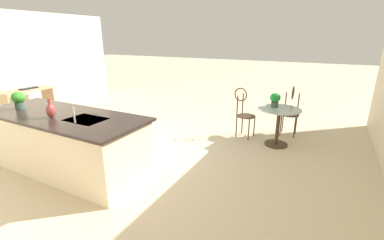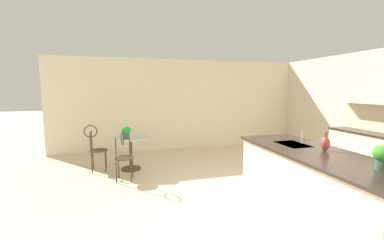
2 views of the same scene
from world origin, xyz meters
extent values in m
plane|color=beige|center=(0.00, 0.00, 0.00)|extent=(40.00, 40.00, 0.00)
cube|color=beige|center=(0.30, 0.85, 0.44)|extent=(2.70, 0.96, 0.88)
cube|color=#2D231E|center=(0.30, 0.85, 0.90)|extent=(2.80, 1.06, 0.04)
cube|color=#B2B5BA|center=(-0.25, 0.85, 0.91)|extent=(0.56, 0.40, 0.03)
cylinder|color=#3D2D1E|center=(-2.50, -1.70, 0.01)|extent=(0.44, 0.44, 0.03)
cylinder|color=#3D2D1E|center=(-2.50, -1.70, 0.38)|extent=(0.07, 0.07, 0.69)
cylinder|color=#B2C6C1|center=(-2.50, -1.70, 0.73)|extent=(0.80, 0.80, 0.01)
cylinder|color=#3D2D1E|center=(-2.75, -2.26, 0.23)|extent=(0.02, 0.02, 0.45)
cylinder|color=#3D2D1E|center=(-2.47, -2.25, 0.23)|extent=(0.02, 0.02, 0.45)
cylinder|color=#3D2D1E|center=(-2.75, -2.54, 0.23)|extent=(0.02, 0.02, 0.45)
cylinder|color=#3D2D1E|center=(-2.47, -2.53, 0.23)|extent=(0.02, 0.02, 0.45)
cylinder|color=#3D2D1E|center=(-2.61, -2.40, 0.46)|extent=(0.39, 0.39, 0.02)
cylinder|color=#3D2D1E|center=(-2.74, -2.55, 0.68)|extent=(0.02, 0.02, 0.45)
cylinder|color=#3D2D1E|center=(-2.48, -2.54, 0.68)|extent=(0.02, 0.02, 0.45)
torus|color=#3D2D1E|center=(-2.61, -2.55, 0.90)|extent=(0.03, 0.28, 0.28)
cylinder|color=#3D2D1E|center=(-1.98, -1.97, 0.23)|extent=(0.03, 0.03, 0.45)
cylinder|color=#3D2D1E|center=(-1.94, -1.69, 0.23)|extent=(0.03, 0.03, 0.45)
cylinder|color=#3D2D1E|center=(-1.70, -2.01, 0.23)|extent=(0.03, 0.03, 0.45)
cylinder|color=#3D2D1E|center=(-1.66, -1.73, 0.23)|extent=(0.03, 0.03, 0.45)
cylinder|color=#3D2D1E|center=(-1.82, -1.85, 0.46)|extent=(0.43, 0.43, 0.02)
cylinder|color=#3D2D1E|center=(-1.69, -2.00, 0.68)|extent=(0.03, 0.03, 0.45)
cylinder|color=#3D2D1E|center=(-1.65, -1.74, 0.68)|extent=(0.03, 0.03, 0.45)
torus|color=#3D2D1E|center=(-1.67, -1.87, 0.90)|extent=(0.28, 0.06, 0.28)
cylinder|color=#B2B5BA|center=(-0.25, 1.03, 1.03)|extent=(0.02, 0.02, 0.22)
cube|color=tan|center=(3.65, -1.16, 0.35)|extent=(0.54, 0.04, 0.71)
cube|color=tan|center=(3.65, 0.00, 0.35)|extent=(0.54, 0.04, 0.71)
cube|color=tan|center=(3.65, -0.58, 0.72)|extent=(0.60, 1.20, 0.03)
cube|color=black|center=(3.67, -0.68, 0.75)|extent=(0.16, 0.44, 0.02)
cube|color=#333335|center=(3.67, -0.68, 0.77)|extent=(0.13, 0.40, 0.01)
cylinder|color=#385147|center=(-2.38, -1.79, 0.79)|extent=(0.13, 0.13, 0.11)
ellipsoid|color=#1C8631|center=(-2.38, -1.79, 0.93)|extent=(0.19, 0.19, 0.18)
cylinder|color=#385147|center=(1.15, 0.95, 0.97)|extent=(0.14, 0.14, 0.11)
ellipsoid|color=#348526|center=(1.15, 0.95, 1.11)|extent=(0.20, 0.20, 0.18)
ellipsoid|color=#993D38|center=(0.25, 1.02, 1.02)|extent=(0.13, 0.13, 0.21)
cylinder|color=#993D38|center=(0.25, 1.02, 1.17)|extent=(0.04, 0.04, 0.08)
camera|label=1|loc=(-3.23, 3.26, 2.05)|focal=24.27mm
camera|label=2|loc=(3.22, -1.84, 1.83)|focal=23.44mm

